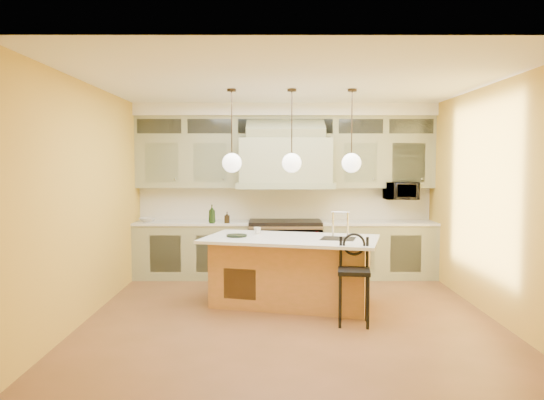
{
  "coord_description": "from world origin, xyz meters",
  "views": [
    {
      "loc": [
        -0.24,
        -6.65,
        1.92
      ],
      "look_at": [
        -0.22,
        0.7,
        1.4
      ],
      "focal_mm": 35.0,
      "sensor_mm": 36.0,
      "label": 1
    }
  ],
  "objects_px": {
    "kitchen_island": "(292,270)",
    "counter_stool": "(354,273)",
    "microwave": "(401,191)",
    "range": "(285,249)"
  },
  "relations": [
    {
      "from": "microwave",
      "to": "range",
      "type": "bearing_deg",
      "value": -176.88
    },
    {
      "from": "counter_stool",
      "to": "microwave",
      "type": "xyz_separation_m",
      "value": [
        1.2,
        2.69,
        0.84
      ]
    },
    {
      "from": "range",
      "to": "counter_stool",
      "type": "height_order",
      "value": "counter_stool"
    },
    {
      "from": "kitchen_island",
      "to": "microwave",
      "type": "distance_m",
      "value": 2.8
    },
    {
      "from": "kitchen_island",
      "to": "microwave",
      "type": "bearing_deg",
      "value": 57.89
    },
    {
      "from": "microwave",
      "to": "counter_stool",
      "type": "bearing_deg",
      "value": -114.11
    },
    {
      "from": "kitchen_island",
      "to": "counter_stool",
      "type": "height_order",
      "value": "kitchen_island"
    },
    {
      "from": "kitchen_island",
      "to": "counter_stool",
      "type": "relative_size",
      "value": 2.35
    },
    {
      "from": "kitchen_island",
      "to": "counter_stool",
      "type": "xyz_separation_m",
      "value": [
        0.7,
        -0.88,
        0.14
      ]
    },
    {
      "from": "range",
      "to": "kitchen_island",
      "type": "xyz_separation_m",
      "value": [
        0.04,
        -1.7,
        -0.01
      ]
    }
  ]
}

